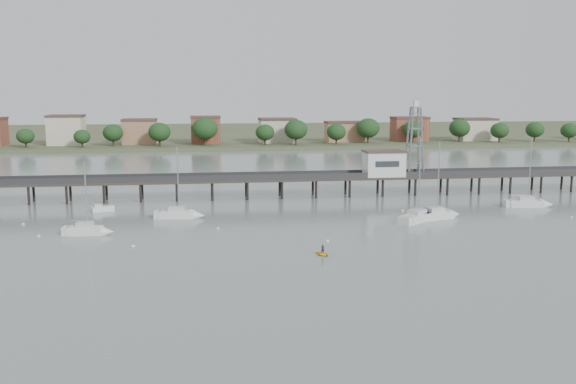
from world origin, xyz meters
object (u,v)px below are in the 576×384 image
object	(u,v)px
sailboat_b	(184,214)
sailboat_c	(421,216)
lattice_tower	(415,142)
pier	(264,179)
sailboat_d	(441,215)
sailboat_e	(533,204)
sailboat_f	(92,231)
yellow_dinghy	(323,255)
white_tender	(102,209)

from	to	relation	value
sailboat_b	sailboat_c	distance (m)	40.42
lattice_tower	sailboat_b	size ratio (longest dim) A/B	1.20
pier	sailboat_d	xyz separation A→B (m)	(27.86, -25.23, -3.16)
sailboat_e	sailboat_d	xyz separation A→B (m)	(-21.02, -8.02, -0.00)
sailboat_f	sailboat_b	bearing A→B (deg)	46.85
sailboat_f	yellow_dinghy	size ratio (longest dim) A/B	5.01
sailboat_c	sailboat_d	bearing A→B (deg)	-26.89
sailboat_d	sailboat_c	size ratio (longest dim) A/B	0.94
sailboat_b	white_tender	bearing A→B (deg)	158.00
pier	white_tender	distance (m)	32.42
white_tender	sailboat_d	bearing A→B (deg)	-36.72
lattice_tower	pier	bearing A→B (deg)	-180.00
yellow_dinghy	white_tender	bearing A→B (deg)	107.62
pier	sailboat_f	distance (m)	41.90
sailboat_c	white_tender	size ratio (longest dim) A/B	3.45
pier	sailboat_b	xyz separation A→B (m)	(-15.77, -18.85, -3.15)
pier	sailboat_c	xyz separation A→B (m)	(23.99, -26.13, -3.16)
sailboat_e	sailboat_b	bearing A→B (deg)	-168.78
lattice_tower	sailboat_c	xyz separation A→B (m)	(-7.51, -26.13, -10.47)
pier	yellow_dinghy	world-z (taller)	pier
sailboat_c	white_tender	world-z (taller)	sailboat_c
sailboat_b	sailboat_c	world-z (taller)	sailboat_c
lattice_tower	yellow_dinghy	world-z (taller)	lattice_tower
sailboat_d	white_tender	distance (m)	60.21
pier	sailboat_d	distance (m)	37.72
sailboat_d	white_tender	bearing A→B (deg)	149.11
sailboat_e	sailboat_c	xyz separation A→B (m)	(-24.89, -8.93, -0.01)
lattice_tower	sailboat_f	xyz separation A→B (m)	(-60.77, -29.82, -10.45)
lattice_tower	sailboat_d	size ratio (longest dim) A/B	1.12
sailboat_d	yellow_dinghy	world-z (taller)	sailboat_d
sailboat_b	sailboat_e	size ratio (longest dim) A/B	0.95
sailboat_c	yellow_dinghy	bearing A→B (deg)	-175.80
lattice_tower	sailboat_e	size ratio (longest dim) A/B	1.14
sailboat_f	sailboat_d	bearing A→B (deg)	12.36
pier	yellow_dinghy	xyz separation A→B (m)	(3.03, -46.59, -3.79)
sailboat_c	white_tender	bearing A→B (deg)	123.85
sailboat_e	lattice_tower	bearing A→B (deg)	145.05
sailboat_b	sailboat_d	xyz separation A→B (m)	(43.63, -6.38, -0.00)
yellow_dinghy	sailboat_e	bearing A→B (deg)	7.42
lattice_tower	white_tender	distance (m)	63.77
lattice_tower	sailboat_e	distance (m)	26.60
sailboat_b	yellow_dinghy	distance (m)	33.52
lattice_tower	sailboat_d	distance (m)	27.55
white_tender	sailboat_f	bearing A→B (deg)	-108.86
sailboat_c	sailboat_f	bearing A→B (deg)	143.86
lattice_tower	sailboat_b	distance (m)	51.95
lattice_tower	sailboat_f	distance (m)	68.49
sailboat_e	sailboat_c	bearing A→B (deg)	-150.50
sailboat_e	white_tender	bearing A→B (deg)	-175.10
yellow_dinghy	sailboat_b	bearing A→B (deg)	98.88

